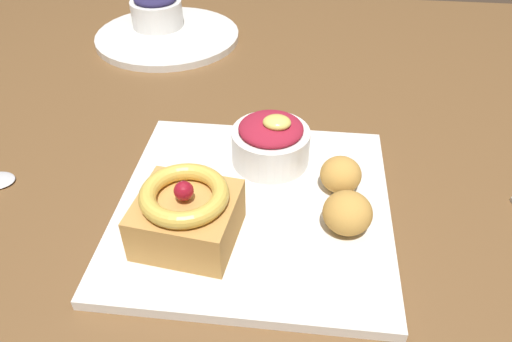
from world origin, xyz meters
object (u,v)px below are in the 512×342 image
cake_slice (187,214)px  back_plate (168,36)px  front_plate (254,207)px  berry_ramekin (271,142)px  fritter_front (347,213)px  back_ramekin (157,10)px  fritter_middle (341,175)px

cake_slice → back_plate: (-0.15, 0.48, -0.04)m
front_plate → berry_ramekin: 0.08m
cake_slice → fritter_front: size_ratio=2.07×
cake_slice → berry_ramekin: (0.07, 0.13, -0.00)m
fritter_front → back_ramekin: (-0.33, 0.48, 0.01)m
front_plate → fritter_middle: fritter_middle is taller
berry_ramekin → back_ramekin: back_ramekin is taller
fritter_middle → back_ramekin: back_ramekin is taller
cake_slice → fritter_middle: bearing=31.5°
berry_ramekin → cake_slice: bearing=-117.6°
berry_ramekin → fritter_middle: 0.09m
front_plate → back_plate: bearing=115.8°
fritter_front → fritter_middle: (-0.01, 0.06, -0.00)m
back_plate → back_ramekin: 0.05m
fritter_front → fritter_middle: 0.06m
back_plate → back_ramekin: (-0.02, 0.03, 0.04)m
berry_ramekin → fritter_middle: size_ratio=2.00×
berry_ramekin → back_plate: bearing=121.8°
cake_slice → berry_ramekin: 0.15m
front_plate → fritter_middle: size_ratio=6.38×
fritter_front → berry_ramekin: bearing=130.0°
fritter_front → back_ramekin: bearing=124.2°
berry_ramekin → back_ramekin: 0.45m
berry_ramekin → fritter_front: bearing=-50.0°
cake_slice → back_ramekin: 0.54m
cake_slice → berry_ramekin: bearing=62.4°
fritter_middle → back_plate: (-0.30, 0.39, -0.03)m
berry_ramekin → back_plate: size_ratio=0.36×
fritter_middle → berry_ramekin: bearing=153.1°
berry_ramekin → back_ramekin: size_ratio=0.99×
back_plate → berry_ramekin: bearing=-58.2°
front_plate → fritter_front: (0.10, -0.03, 0.03)m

